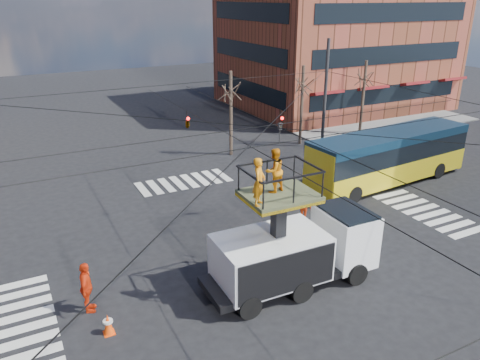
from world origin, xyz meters
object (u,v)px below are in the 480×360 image
object	(u,v)px
traffic_cone	(108,324)
worker_ground	(86,288)
utility_truck	(296,240)
flagger	(303,206)
city_bus	(389,156)

from	to	relation	value
traffic_cone	worker_ground	size ratio (longest dim) A/B	0.39
utility_truck	flagger	distance (m)	5.75
worker_ground	flagger	xyz separation A→B (m)	(11.15, 2.52, -0.15)
traffic_cone	worker_ground	xyz separation A→B (m)	(-0.36, 1.59, 0.60)
traffic_cone	flagger	distance (m)	11.56
utility_truck	traffic_cone	bearing A→B (deg)	178.69
city_bus	flagger	world-z (taller)	city_bus
flagger	city_bus	bearing A→B (deg)	70.67
utility_truck	worker_ground	bearing A→B (deg)	167.22
traffic_cone	city_bus	bearing A→B (deg)	18.61
city_bus	utility_truck	bearing A→B (deg)	-154.23
city_bus	flagger	size ratio (longest dim) A/B	6.84
worker_ground	traffic_cone	bearing A→B (deg)	-151.67
utility_truck	traffic_cone	world-z (taller)	utility_truck
utility_truck	worker_ground	xyz separation A→B (m)	(-7.67, 1.91, -0.97)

